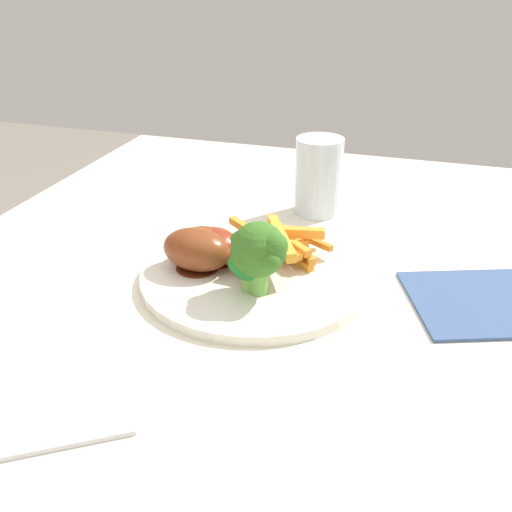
{
  "coord_description": "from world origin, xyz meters",
  "views": [
    {
      "loc": [
        -0.51,
        -0.15,
        1.1
      ],
      "look_at": [
        0.08,
        0.03,
        0.78
      ],
      "focal_mm": 42.57,
      "sensor_mm": 36.0,
      "label": 1
    }
  ],
  "objects_px": {
    "broccoli_floret_front": "(248,262)",
    "chicken_drumstick_far": "(218,247)",
    "chicken_drumstick_extra": "(199,250)",
    "water_glass": "(319,176)",
    "dining_table": "(264,395)",
    "fork": "(10,453)",
    "chicken_drumstick_near": "(207,246)",
    "dinner_plate": "(256,276)",
    "broccoli_floret_middle": "(260,251)",
    "carrot_fries_pile": "(277,242)"
  },
  "relations": [
    {
      "from": "broccoli_floret_front",
      "to": "chicken_drumstick_far",
      "type": "bearing_deg",
      "value": 46.37
    },
    {
      "from": "broccoli_floret_front",
      "to": "chicken_drumstick_extra",
      "type": "relative_size",
      "value": 0.4
    },
    {
      "from": "chicken_drumstick_far",
      "to": "broccoli_floret_front",
      "type": "bearing_deg",
      "value": -133.63
    },
    {
      "from": "water_glass",
      "to": "dining_table",
      "type": "bearing_deg",
      "value": -178.11
    },
    {
      "from": "chicken_drumstick_extra",
      "to": "fork",
      "type": "distance_m",
      "value": 0.31
    },
    {
      "from": "chicken_drumstick_near",
      "to": "chicken_drumstick_extra",
      "type": "bearing_deg",
      "value": 177.35
    },
    {
      "from": "chicken_drumstick_far",
      "to": "fork",
      "type": "distance_m",
      "value": 0.33
    },
    {
      "from": "dinner_plate",
      "to": "chicken_drumstick_extra",
      "type": "height_order",
      "value": "chicken_drumstick_extra"
    },
    {
      "from": "broccoli_floret_middle",
      "to": "broccoli_floret_front",
      "type": "bearing_deg",
      "value": 73.22
    },
    {
      "from": "water_glass",
      "to": "chicken_drumstick_far",
      "type": "bearing_deg",
      "value": 161.0
    },
    {
      "from": "dining_table",
      "to": "fork",
      "type": "height_order",
      "value": "fork"
    },
    {
      "from": "broccoli_floret_front",
      "to": "fork",
      "type": "relative_size",
      "value": 0.28
    },
    {
      "from": "chicken_drumstick_far",
      "to": "water_glass",
      "type": "xyz_separation_m",
      "value": [
        0.21,
        -0.07,
        0.02
      ]
    },
    {
      "from": "chicken_drumstick_far",
      "to": "broccoli_floret_middle",
      "type": "bearing_deg",
      "value": -128.97
    },
    {
      "from": "dinner_plate",
      "to": "chicken_drumstick_far",
      "type": "xyz_separation_m",
      "value": [
        0.01,
        0.05,
        0.03
      ]
    },
    {
      "from": "broccoli_floret_front",
      "to": "carrot_fries_pile",
      "type": "xyz_separation_m",
      "value": [
        0.09,
        -0.01,
        -0.01
      ]
    },
    {
      "from": "broccoli_floret_middle",
      "to": "dinner_plate",
      "type": "bearing_deg",
      "value": 22.47
    },
    {
      "from": "dinner_plate",
      "to": "water_glass",
      "type": "bearing_deg",
      "value": -6.2
    },
    {
      "from": "chicken_drumstick_far",
      "to": "fork",
      "type": "height_order",
      "value": "chicken_drumstick_far"
    },
    {
      "from": "fork",
      "to": "water_glass",
      "type": "distance_m",
      "value": 0.56
    },
    {
      "from": "chicken_drumstick_near",
      "to": "chicken_drumstick_far",
      "type": "xyz_separation_m",
      "value": [
        0.0,
        -0.01,
        -0.0
      ]
    },
    {
      "from": "dinner_plate",
      "to": "chicken_drumstick_near",
      "type": "height_order",
      "value": "chicken_drumstick_near"
    },
    {
      "from": "carrot_fries_pile",
      "to": "chicken_drumstick_far",
      "type": "height_order",
      "value": "same"
    },
    {
      "from": "chicken_drumstick_near",
      "to": "fork",
      "type": "height_order",
      "value": "chicken_drumstick_near"
    },
    {
      "from": "carrot_fries_pile",
      "to": "chicken_drumstick_near",
      "type": "bearing_deg",
      "value": 116.31
    },
    {
      "from": "carrot_fries_pile",
      "to": "water_glass",
      "type": "bearing_deg",
      "value": -3.82
    },
    {
      "from": "broccoli_floret_middle",
      "to": "fork",
      "type": "distance_m",
      "value": 0.3
    },
    {
      "from": "dining_table",
      "to": "chicken_drumstick_near",
      "type": "height_order",
      "value": "chicken_drumstick_near"
    },
    {
      "from": "broccoli_floret_front",
      "to": "broccoli_floret_middle",
      "type": "distance_m",
      "value": 0.02
    },
    {
      "from": "dining_table",
      "to": "chicken_drumstick_near",
      "type": "bearing_deg",
      "value": 48.3
    },
    {
      "from": "fork",
      "to": "water_glass",
      "type": "bearing_deg",
      "value": -136.62
    },
    {
      "from": "chicken_drumstick_near",
      "to": "water_glass",
      "type": "relative_size",
      "value": 1.02
    },
    {
      "from": "broccoli_floret_middle",
      "to": "chicken_drumstick_extra",
      "type": "xyz_separation_m",
      "value": [
        0.03,
        0.08,
        -0.03
      ]
    },
    {
      "from": "dinner_plate",
      "to": "chicken_drumstick_near",
      "type": "relative_size",
      "value": 2.36
    },
    {
      "from": "fork",
      "to": "broccoli_floret_middle",
      "type": "bearing_deg",
      "value": -147.35
    },
    {
      "from": "dining_table",
      "to": "broccoli_floret_front",
      "type": "xyz_separation_m",
      "value": [
        0.04,
        0.03,
        0.14
      ]
    },
    {
      "from": "broccoli_floret_middle",
      "to": "carrot_fries_pile",
      "type": "height_order",
      "value": "broccoli_floret_middle"
    },
    {
      "from": "dinner_plate",
      "to": "water_glass",
      "type": "distance_m",
      "value": 0.23
    },
    {
      "from": "chicken_drumstick_extra",
      "to": "fork",
      "type": "relative_size",
      "value": 0.71
    },
    {
      "from": "chicken_drumstick_near",
      "to": "broccoli_floret_front",
      "type": "bearing_deg",
      "value": -126.32
    },
    {
      "from": "dining_table",
      "to": "dinner_plate",
      "type": "height_order",
      "value": "dinner_plate"
    },
    {
      "from": "chicken_drumstick_near",
      "to": "chicken_drumstick_extra",
      "type": "distance_m",
      "value": 0.02
    },
    {
      "from": "broccoli_floret_middle",
      "to": "chicken_drumstick_near",
      "type": "distance_m",
      "value": 0.1
    },
    {
      "from": "chicken_drumstick_extra",
      "to": "fork",
      "type": "xyz_separation_m",
      "value": [
        -0.3,
        0.03,
        -0.03
      ]
    },
    {
      "from": "chicken_drumstick_far",
      "to": "dinner_plate",
      "type": "bearing_deg",
      "value": -99.9
    },
    {
      "from": "dinner_plate",
      "to": "broccoli_floret_front",
      "type": "distance_m",
      "value": 0.06
    },
    {
      "from": "broccoli_floret_middle",
      "to": "water_glass",
      "type": "bearing_deg",
      "value": -1.0
    },
    {
      "from": "chicken_drumstick_far",
      "to": "chicken_drumstick_near",
      "type": "bearing_deg",
      "value": 97.35
    },
    {
      "from": "chicken_drumstick_near",
      "to": "dinner_plate",
      "type": "bearing_deg",
      "value": -96.23
    },
    {
      "from": "dinner_plate",
      "to": "chicken_drumstick_near",
      "type": "distance_m",
      "value": 0.07
    }
  ]
}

